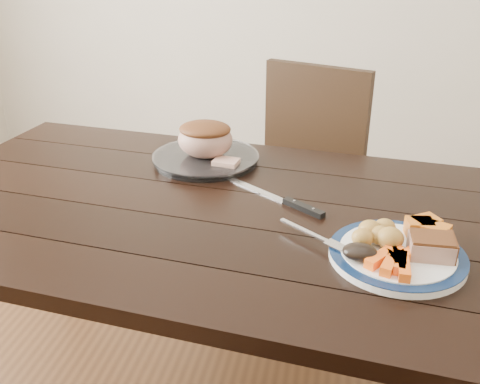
% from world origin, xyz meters
% --- Properties ---
extents(dining_table, '(1.68, 1.04, 0.75)m').
position_xyz_m(dining_table, '(0.00, 0.00, 0.66)').
color(dining_table, black).
rests_on(dining_table, ground).
extents(chair_far, '(0.54, 0.55, 0.93)m').
position_xyz_m(chair_far, '(0.16, 0.73, 0.52)').
color(chair_far, black).
rests_on(chair_far, ground).
extents(dinner_plate, '(0.28, 0.28, 0.02)m').
position_xyz_m(dinner_plate, '(0.44, -0.17, 0.76)').
color(dinner_plate, white).
rests_on(dinner_plate, dining_table).
extents(plate_rim, '(0.28, 0.28, 0.02)m').
position_xyz_m(plate_rim, '(0.44, -0.17, 0.77)').
color(plate_rim, '#0C1F40').
rests_on(plate_rim, dinner_plate).
extents(serving_platter, '(0.31, 0.31, 0.02)m').
position_xyz_m(serving_platter, '(-0.08, 0.27, 0.76)').
color(serving_platter, white).
rests_on(serving_platter, dining_table).
extents(pork_slice, '(0.09, 0.07, 0.04)m').
position_xyz_m(pork_slice, '(0.51, -0.17, 0.79)').
color(pork_slice, tan).
rests_on(pork_slice, dinner_plate).
extents(roasted_potatoes, '(0.11, 0.10, 0.05)m').
position_xyz_m(roasted_potatoes, '(0.40, -0.15, 0.79)').
color(roasted_potatoes, gold).
rests_on(roasted_potatoes, dinner_plate).
extents(carrot_batons, '(0.11, 0.11, 0.02)m').
position_xyz_m(carrot_batons, '(0.44, -0.23, 0.78)').
color(carrot_batons, '#FF6215').
rests_on(carrot_batons, dinner_plate).
extents(pumpkin_wedges, '(0.10, 0.10, 0.04)m').
position_xyz_m(pumpkin_wedges, '(0.51, -0.10, 0.79)').
color(pumpkin_wedges, orange).
rests_on(pumpkin_wedges, dinner_plate).
extents(dark_mushroom, '(0.07, 0.05, 0.03)m').
position_xyz_m(dark_mushroom, '(0.37, -0.22, 0.79)').
color(dark_mushroom, black).
rests_on(dark_mushroom, dinner_plate).
extents(fork, '(0.15, 0.12, 0.00)m').
position_xyz_m(fork, '(0.27, -0.14, 0.77)').
color(fork, silver).
rests_on(fork, dinner_plate).
extents(roast_joint, '(0.16, 0.14, 0.11)m').
position_xyz_m(roast_joint, '(-0.08, 0.27, 0.82)').
color(roast_joint, tan).
rests_on(roast_joint, serving_platter).
extents(cut_slice, '(0.08, 0.06, 0.02)m').
position_xyz_m(cut_slice, '(-0.01, 0.21, 0.78)').
color(cut_slice, tan).
rests_on(cut_slice, serving_platter).
extents(carving_knife, '(0.28, 0.20, 0.01)m').
position_xyz_m(carving_knife, '(0.20, 0.03, 0.76)').
color(carving_knife, silver).
rests_on(carving_knife, dining_table).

